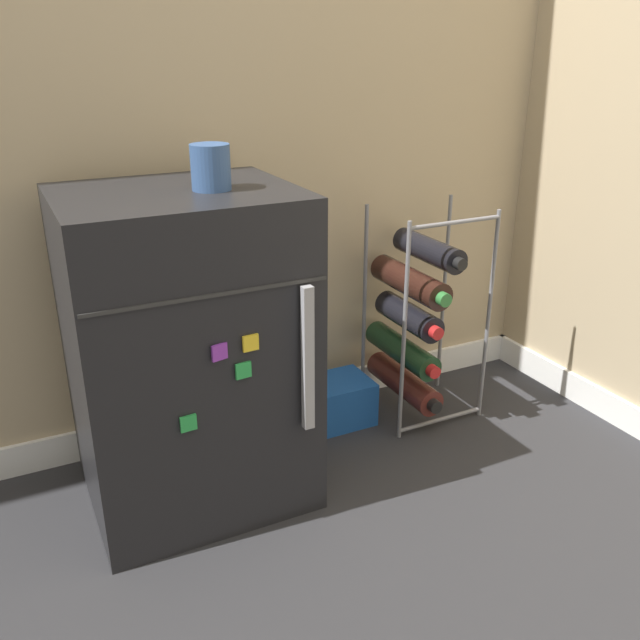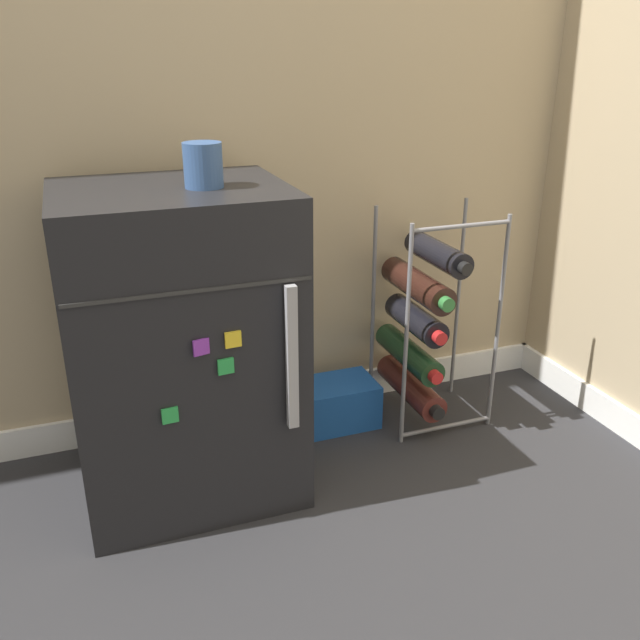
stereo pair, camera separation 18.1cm
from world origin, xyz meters
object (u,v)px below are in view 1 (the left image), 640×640
Objects in this scene: soda_box at (322,405)px; mini_fridge at (188,353)px; fridge_top_cup at (211,167)px; wine_rack at (411,321)px.

mini_fridge is at bearing -161.69° from soda_box.
mini_fridge is 0.56m from soda_box.
mini_fridge reaches higher than soda_box.
fridge_top_cup reaches higher than soda_box.
fridge_top_cup is (-0.62, -0.12, 0.52)m from wine_rack.
wine_rack is at bearing -12.33° from soda_box.
wine_rack is (0.70, 0.09, -0.08)m from mini_fridge.
mini_fridge is at bearing -173.02° from wine_rack.
mini_fridge is 7.95× the size of fridge_top_cup.
mini_fridge is 2.62× the size of soda_box.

